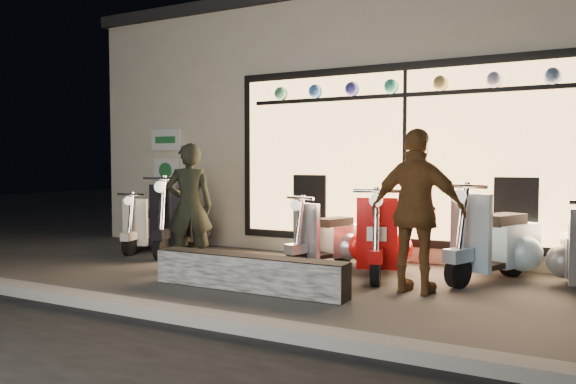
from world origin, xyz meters
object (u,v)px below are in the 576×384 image
scooter_red (380,240)px  man (190,206)px  graffiti_barrier (249,273)px  woman (417,211)px  scooter_silver (332,239)px

scooter_red → man: 2.59m
graffiti_barrier → scooter_red: (0.99, 1.62, 0.24)m
scooter_red → woman: 1.22m
man → woman: bearing=143.1°
scooter_red → man: bearing=-175.3°
man → scooter_silver: bearing=176.1°
scooter_silver → woman: bearing=-17.1°
man → scooter_red: bearing=163.0°
scooter_silver → scooter_red: (0.76, -0.20, 0.05)m
man → woman: size_ratio=0.94×
woman → scooter_red: bearing=-45.5°
scooter_red → woman: size_ratio=0.84×
woman → man: bearing=5.0°
man → woman: (3.12, -0.01, 0.06)m
graffiti_barrier → man: size_ratio=1.39×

